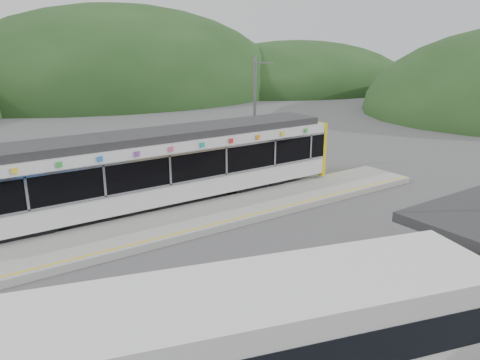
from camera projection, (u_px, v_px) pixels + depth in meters
ground at (239, 247)px, 18.39m from camera, size 120.00×120.00×0.00m
hills at (277, 187)px, 25.92m from camera, size 146.00×149.00×26.00m
platform at (198, 218)px, 20.95m from camera, size 26.00×3.20×0.30m
yellow_line at (213, 224)px, 19.88m from camera, size 26.00×0.10×0.01m
train at (147, 168)px, 21.91m from camera, size 20.44×3.01×3.74m
catenary_mast_east at (255, 113)px, 27.91m from camera, size 0.18×1.80×7.00m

